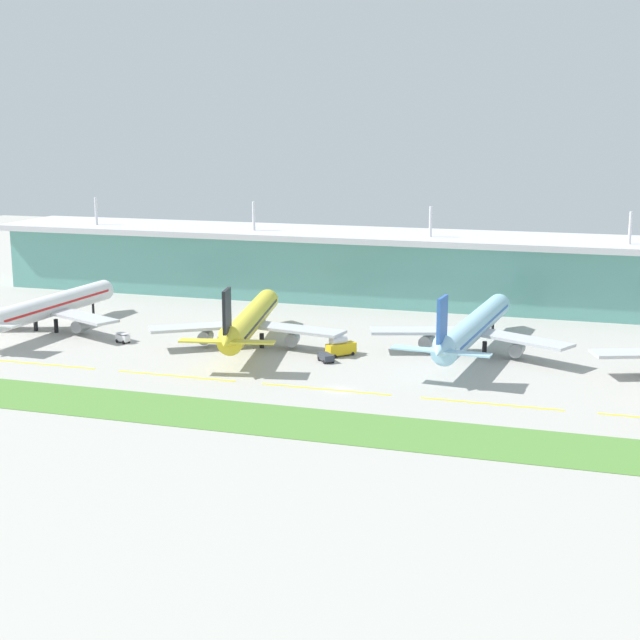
{
  "coord_description": "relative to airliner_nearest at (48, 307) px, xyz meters",
  "views": [
    {
      "loc": [
        51.96,
        -176.68,
        53.56
      ],
      "look_at": [
        -15.04,
        33.97,
        7.0
      ],
      "focal_mm": 52.21,
      "sensor_mm": 36.0,
      "label": 1
    }
  ],
  "objects": [
    {
      "name": "airliner_nearest",
      "position": [
        0.0,
        0.0,
        0.0
      ],
      "size": [
        48.77,
        61.73,
        18.9
      ],
      "color": "white",
      "rests_on": "ground"
    },
    {
      "name": "taxiway_stripe_west",
      "position": [
        18.47,
        -31.25,
        -6.43
      ],
      "size": [
        28.0,
        0.7,
        0.04
      ],
      "primitive_type": "cube",
      "color": "yellow",
      "rests_on": "ground"
    },
    {
      "name": "airliner_near_middle",
      "position": [
        57.35,
        -0.33,
        0.0
      ],
      "size": [
        47.82,
        62.26,
        18.9
      ],
      "color": "yellow",
      "rests_on": "ground"
    },
    {
      "name": "baggage_cart",
      "position": [
        25.65,
        -6.64,
        -5.18
      ],
      "size": [
        4.0,
        3.05,
        2.48
      ],
      "color": "silver",
      "rests_on": "ground"
    },
    {
      "name": "airliner_far_middle",
      "position": [
        110.84,
        8.51,
        0.01
      ],
      "size": [
        48.66,
        68.78,
        18.9
      ],
      "color": "#9ED1EA",
      "rests_on": "ground"
    },
    {
      "name": "taxiway_stripe_mid_east",
      "position": [
        120.47,
        -31.25,
        -6.43
      ],
      "size": [
        28.0,
        0.7,
        0.04
      ],
      "primitive_type": "cube",
      "color": "yellow",
      "rests_on": "ground"
    },
    {
      "name": "fuel_truck",
      "position": [
        81.42,
        -3.13,
        -4.18
      ],
      "size": [
        6.68,
        7.14,
        4.95
      ],
      "color": "gold",
      "rests_on": "ground"
    },
    {
      "name": "grass_verge",
      "position": [
        89.47,
        -53.78,
        -6.4
      ],
      "size": [
        300.0,
        18.0,
        0.1
      ],
      "primitive_type": "cube",
      "color": "#518438",
      "rests_on": "ground"
    },
    {
      "name": "pushback_tug",
      "position": [
        79.82,
        -9.46,
        -5.35
      ],
      "size": [
        4.7,
        4.89,
        1.85
      ],
      "color": "#333842",
      "rests_on": "ground"
    },
    {
      "name": "ground_plane",
      "position": [
        89.47,
        -30.94,
        -6.45
      ],
      "size": [
        600.0,
        600.0,
        0.0
      ],
      "primitive_type": "plane",
      "color": "#A8A59E"
    },
    {
      "name": "taxiway_stripe_centre",
      "position": [
        86.47,
        -31.25,
        -6.43
      ],
      "size": [
        28.0,
        0.7,
        0.04
      ],
      "primitive_type": "cube",
      "color": "yellow",
      "rests_on": "ground"
    },
    {
      "name": "taxiway_stripe_mid_west",
      "position": [
        52.47,
        -31.25,
        -6.43
      ],
      "size": [
        28.0,
        0.7,
        0.04
      ],
      "primitive_type": "cube",
      "color": "yellow",
      "rests_on": "ground"
    },
    {
      "name": "terminal_building",
      "position": [
        89.47,
        68.98,
        4.27
      ],
      "size": [
        288.0,
        34.0,
        30.02
      ],
      "color": "#5B9E93",
      "rests_on": "ground"
    }
  ]
}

